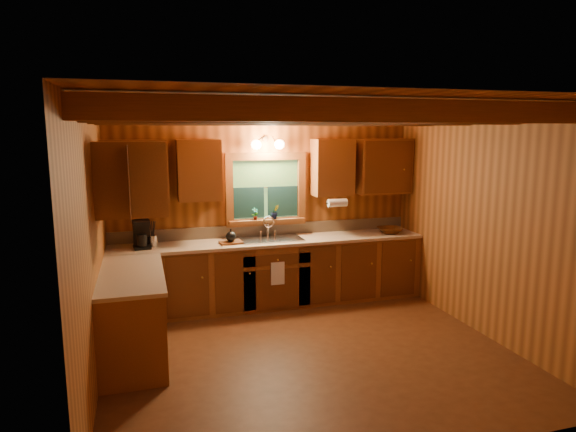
# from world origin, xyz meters

# --- Properties ---
(room) EXTENTS (4.20, 4.20, 4.20)m
(room) POSITION_xyz_m (0.00, 0.00, 1.30)
(room) COLOR #532B14
(room) RESTS_ON ground
(ceiling_beams) EXTENTS (4.20, 2.54, 0.18)m
(ceiling_beams) POSITION_xyz_m (0.00, 0.00, 2.49)
(ceiling_beams) COLOR brown
(ceiling_beams) RESTS_ON room
(base_cabinets) EXTENTS (4.20, 2.22, 0.86)m
(base_cabinets) POSITION_xyz_m (-0.49, 1.28, 0.43)
(base_cabinets) COLOR brown
(base_cabinets) RESTS_ON ground
(countertop) EXTENTS (4.20, 2.24, 0.04)m
(countertop) POSITION_xyz_m (-0.48, 1.29, 0.88)
(countertop) COLOR tan
(countertop) RESTS_ON base_cabinets
(backsplash) EXTENTS (4.20, 0.02, 0.16)m
(backsplash) POSITION_xyz_m (0.00, 1.89, 0.98)
(backsplash) COLOR tan
(backsplash) RESTS_ON room
(dishwasher_panel) EXTENTS (0.02, 0.60, 0.80)m
(dishwasher_panel) POSITION_xyz_m (-1.47, 0.68, 0.43)
(dishwasher_panel) COLOR white
(dishwasher_panel) RESTS_ON base_cabinets
(upper_cabinets) EXTENTS (4.19, 1.77, 0.78)m
(upper_cabinets) POSITION_xyz_m (-0.56, 1.42, 1.84)
(upper_cabinets) COLOR brown
(upper_cabinets) RESTS_ON room
(window) EXTENTS (1.12, 0.08, 1.00)m
(window) POSITION_xyz_m (0.00, 1.87, 1.53)
(window) COLOR brown
(window) RESTS_ON room
(window_sill) EXTENTS (1.06, 0.14, 0.04)m
(window_sill) POSITION_xyz_m (0.00, 1.82, 1.12)
(window_sill) COLOR brown
(window_sill) RESTS_ON room
(wall_sconce) EXTENTS (0.45, 0.21, 0.17)m
(wall_sconce) POSITION_xyz_m (0.00, 1.75, 2.16)
(wall_sconce) COLOR black
(wall_sconce) RESTS_ON room
(paper_towel_roll) EXTENTS (0.27, 0.11, 0.11)m
(paper_towel_roll) POSITION_xyz_m (0.92, 1.53, 1.37)
(paper_towel_roll) COLOR white
(paper_towel_roll) RESTS_ON upper_cabinets
(dish_towel) EXTENTS (0.18, 0.01, 0.30)m
(dish_towel) POSITION_xyz_m (0.00, 1.26, 0.52)
(dish_towel) COLOR white
(dish_towel) RESTS_ON base_cabinets
(sink) EXTENTS (0.82, 0.48, 0.43)m
(sink) POSITION_xyz_m (0.00, 1.60, 0.86)
(sink) COLOR silver
(sink) RESTS_ON countertop
(coffee_maker) EXTENTS (0.20, 0.25, 0.35)m
(coffee_maker) POSITION_xyz_m (-1.67, 1.59, 1.07)
(coffee_maker) COLOR black
(coffee_maker) RESTS_ON countertop
(utensil_crock) EXTENTS (0.11, 0.11, 0.33)m
(utensil_crock) POSITION_xyz_m (-1.54, 1.62, 0.98)
(utensil_crock) COLOR silver
(utensil_crock) RESTS_ON countertop
(cutting_board) EXTENTS (0.30, 0.23, 0.03)m
(cutting_board) POSITION_xyz_m (-0.56, 1.51, 0.91)
(cutting_board) COLOR #582C12
(cutting_board) RESTS_ON countertop
(teakettle) EXTENTS (0.13, 0.13, 0.17)m
(teakettle) POSITION_xyz_m (-0.56, 1.51, 0.99)
(teakettle) COLOR black
(teakettle) RESTS_ON cutting_board
(wicker_basket) EXTENTS (0.40, 0.40, 0.09)m
(wicker_basket) POSITION_xyz_m (1.73, 1.52, 0.94)
(wicker_basket) COLOR #48230C
(wicker_basket) RESTS_ON countertop
(potted_plant_left) EXTENTS (0.11, 0.09, 0.17)m
(potted_plant_left) POSITION_xyz_m (-0.17, 1.79, 1.23)
(potted_plant_left) COLOR #582C12
(potted_plant_left) RESTS_ON window_sill
(potted_plant_right) EXTENTS (0.13, 0.11, 0.20)m
(potted_plant_right) POSITION_xyz_m (0.11, 1.80, 1.24)
(potted_plant_right) COLOR #582C12
(potted_plant_right) RESTS_ON window_sill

